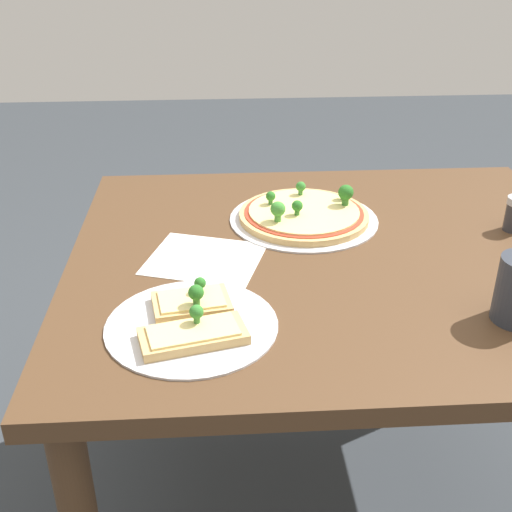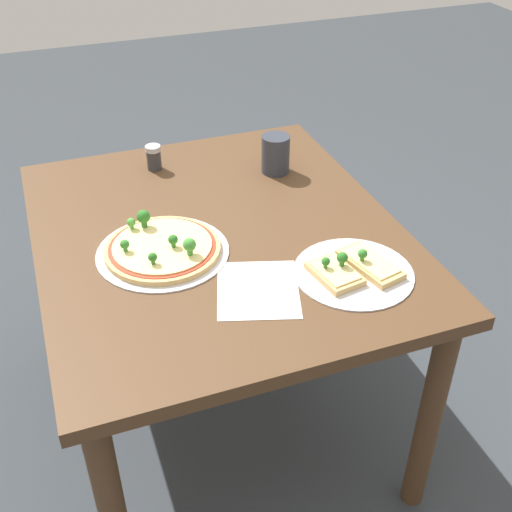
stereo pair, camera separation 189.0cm
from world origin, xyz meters
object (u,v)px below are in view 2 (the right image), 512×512
dining_table (219,258)px  pizza_tray_whole (162,248)px  drinking_cup (276,154)px  condiment_shaker (154,157)px  pizza_tray_slice (353,269)px

dining_table → pizza_tray_whole: pizza_tray_whole is taller
drinking_cup → condiment_shaker: drinking_cup is taller
pizza_tray_slice → pizza_tray_whole: bearing=59.5°
pizza_tray_slice → drinking_cup: 0.54m
drinking_cup → condiment_shaker: (0.14, 0.34, -0.02)m
pizza_tray_whole → condiment_shaker: 0.45m
pizza_tray_slice → condiment_shaker: condiment_shaker is taller
dining_table → condiment_shaker: (0.39, 0.08, 0.13)m
pizza_tray_whole → condiment_shaker: bearing=-10.4°
pizza_tray_whole → drinking_cup: drinking_cup is taller
dining_table → drinking_cup: bearing=-46.4°
condiment_shaker → pizza_tray_slice: bearing=-154.6°
dining_table → pizza_tray_whole: (-0.05, 0.16, 0.11)m
dining_table → pizza_tray_slice: size_ratio=3.79×
pizza_tray_slice → drinking_cup: (0.53, -0.01, 0.05)m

